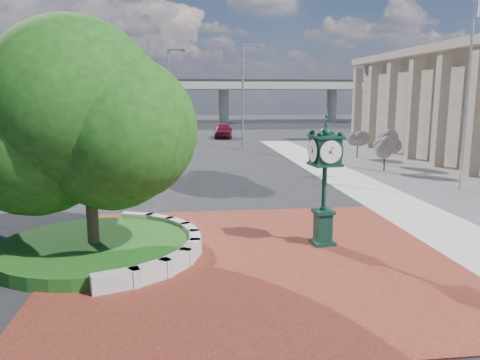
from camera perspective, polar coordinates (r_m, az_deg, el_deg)
name	(u,v)px	position (r m, az deg, el deg)	size (l,w,h in m)	color
ground	(250,248)	(15.65, 1.18, -8.31)	(200.00, 200.00, 0.00)	black
plaza	(254,258)	(14.71, 1.72, -9.48)	(12.00, 12.00, 0.04)	maroon
planter_wall	(167,243)	(15.44, -8.91, -7.65)	(2.96, 6.77, 0.54)	#9E9B93
grass_bed	(94,248)	(15.73, -17.35, -7.94)	(6.10, 6.10, 0.40)	#1A4212
overpass	(194,86)	(84.71, -5.60, 11.39)	(90.00, 12.00, 7.50)	#9E9B93
tree_planter	(88,138)	(15.03, -18.08, 4.94)	(5.20, 5.20, 6.33)	#38281C
tree_street	(156,121)	(32.79, -10.21, 7.12)	(4.40, 4.40, 5.45)	#38281C
post_clock	(325,176)	(15.64, 10.27, 0.47)	(0.98, 0.98, 4.31)	black
parked_car	(223,131)	(54.84, -2.05, 6.04)	(2.01, 5.00, 1.70)	#510B17
flagpole_b	(467,91)	(27.01, 25.97, 9.74)	(1.56, 0.43, 10.14)	silver
street_lamp_near	(245,88)	(42.87, 0.63, 11.09)	(2.12, 0.27, 9.45)	slate
street_lamp_far	(171,87)	(54.05, -8.40, 11.14)	(2.09, 1.08, 9.92)	slate
shrub_near	(385,147)	(32.31, 17.28, 3.84)	(1.20, 1.20, 2.20)	#38281C
shrub_mid	(385,143)	(35.24, 17.25, 4.36)	(1.20, 1.20, 2.20)	#38281C
shrub_far	(358,138)	(38.59, 14.16, 4.99)	(1.20, 1.20, 2.20)	#38281C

